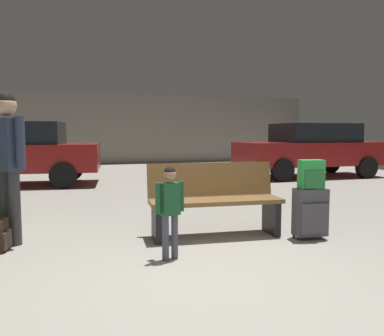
{
  "coord_description": "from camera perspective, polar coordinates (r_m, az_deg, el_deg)",
  "views": [
    {
      "loc": [
        -1.09,
        -3.06,
        1.27
      ],
      "look_at": [
        0.28,
        1.3,
        0.85
      ],
      "focal_mm": 36.8,
      "sensor_mm": 36.0,
      "label": 1
    }
  ],
  "objects": [
    {
      "name": "ground_plane",
      "position": [
        7.27,
        -8.49,
        -5.29
      ],
      "size": [
        18.0,
        18.0,
        0.1
      ],
      "primitive_type": "cube",
      "color": "gray"
    },
    {
      "name": "garage_back_wall",
      "position": [
        15.96,
        -13.5,
        5.54
      ],
      "size": [
        18.0,
        0.12,
        2.8
      ],
      "primitive_type": "cube",
      "color": "gray",
      "rests_on": "ground_plane"
    },
    {
      "name": "bench",
      "position": [
        4.83,
        3.25,
        -4.63
      ],
      "size": [
        1.64,
        0.65,
        0.89
      ],
      "color": "brown",
      "rests_on": "ground_plane"
    },
    {
      "name": "suitcase",
      "position": [
        4.89,
        16.79,
        -6.17
      ],
      "size": [
        0.4,
        0.27,
        0.6
      ],
      "color": "#4C4C51",
      "rests_on": "ground_plane"
    },
    {
      "name": "backpack_bright",
      "position": [
        4.82,
        16.92,
        -0.92
      ],
      "size": [
        0.31,
        0.24,
        0.34
      ],
      "color": "green",
      "rests_on": "suitcase"
    },
    {
      "name": "child",
      "position": [
        3.9,
        -3.26,
        -5.04
      ],
      "size": [
        0.31,
        0.18,
        0.93
      ],
      "color": "#4C5160",
      "rests_on": "ground_plane"
    },
    {
      "name": "adult",
      "position": [
        4.86,
        -25.17,
        2.18
      ],
      "size": [
        0.41,
        0.47,
        1.7
      ],
      "color": "#38383D",
      "rests_on": "ground_plane"
    },
    {
      "name": "parked_car_side",
      "position": [
        11.69,
        16.8,
        2.72
      ],
      "size": [
        4.12,
        1.84,
        1.51
      ],
      "color": "maroon",
      "rests_on": "ground_plane"
    },
    {
      "name": "parked_car_far",
      "position": [
        10.26,
        -24.65,
        2.15
      ],
      "size": [
        4.27,
        2.17,
        1.51
      ],
      "color": "maroon",
      "rests_on": "ground_plane"
    }
  ]
}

